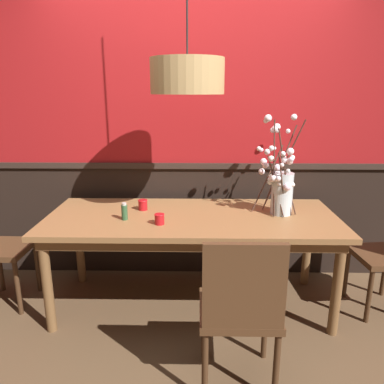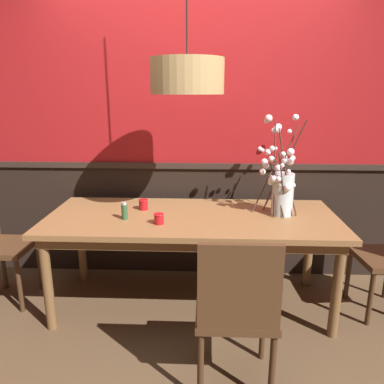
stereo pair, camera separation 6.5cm
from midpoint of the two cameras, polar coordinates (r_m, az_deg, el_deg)
ground_plane at (r=3.10m, az=-0.62°, el=-16.94°), size 24.00×24.00×0.00m
back_wall at (r=3.24m, az=-0.38°, el=12.07°), size 6.02×0.14×2.96m
dining_table at (r=2.80m, az=-0.66°, el=-5.19°), size 2.18×0.89×0.75m
chair_near_side_right at (r=2.10m, az=6.62°, el=-17.19°), size 0.44×0.41×0.95m
chair_far_side_right at (r=3.67m, az=4.63°, el=-2.81°), size 0.45×0.39×0.89m
chair_far_side_left at (r=3.69m, az=-5.33°, el=-2.50°), size 0.41×0.40×0.95m
vase_with_blossoms at (r=2.84m, az=12.94°, el=0.93°), size 0.38×0.47×0.74m
candle_holder_nearer_center at (r=2.60m, az=-5.78°, el=-4.18°), size 0.07×0.07×0.08m
candle_holder_nearer_edge at (r=2.92m, az=-8.27°, el=-1.97°), size 0.08×0.08×0.08m
condiment_bottle at (r=2.72m, az=-11.11°, el=-3.03°), size 0.04×0.04×0.13m
pendant_lamp at (r=2.56m, az=-1.50°, el=17.53°), size 0.49×0.49×1.32m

